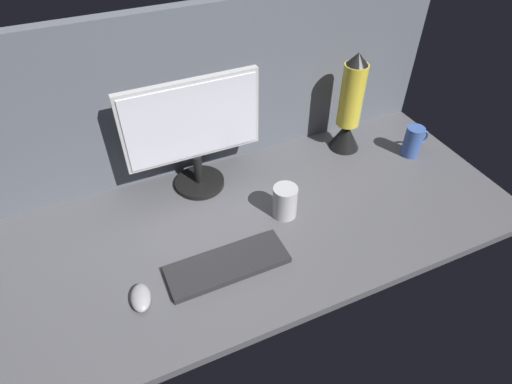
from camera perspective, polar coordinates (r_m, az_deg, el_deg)
The scene contains 8 objects.
ground_plane at distance 146.60cm, azimuth -0.57°, elevation -4.09°, with size 180.00×80.00×3.00cm, color #515156.
cubicle_wall_back at distance 155.58cm, azimuth -6.36°, elevation 13.31°, with size 180.00×5.00×59.84cm.
monitor at distance 146.40cm, azimuth -8.33°, elevation 8.09°, with size 47.13×18.00×41.54cm.
keyboard at distance 131.93cm, azimuth -3.79°, elevation -9.58°, with size 37.00×13.00×2.00cm, color #262628.
mouse at distance 128.05cm, azimuth -15.04°, elevation -13.38°, with size 5.60×9.60×3.40cm, color #99999E.
mug_steel at distance 143.77cm, azimuth 3.86°, elevation -1.26°, with size 8.27×8.27×11.57cm.
mug_ceramic_blue at distance 180.24cm, azimuth 20.14°, elevation 6.35°, with size 10.98×6.94×12.43cm.
lava_lamp at distance 171.58cm, azimuth 12.27°, elevation 10.49°, with size 12.29×12.29×40.21cm.
Camera 1 is at (-40.06, -93.05, 104.46)cm, focal length 30.15 mm.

